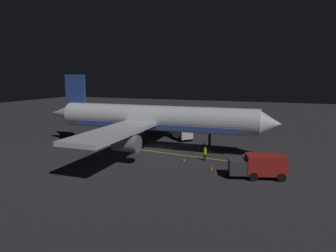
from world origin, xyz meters
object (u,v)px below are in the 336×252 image
at_px(traffic_cone_near_right, 199,148).
at_px(traffic_cone_far, 204,144).
at_px(airliner, 152,119).
at_px(ground_crew_worker, 205,154).
at_px(catering_truck, 179,132).
at_px(traffic_cone_near_left, 211,169).
at_px(baggage_truck, 260,166).
at_px(traffic_cone_under_wing, 184,160).

height_order(traffic_cone_near_right, traffic_cone_far, same).
relative_size(airliner, ground_crew_worker, 20.61).
distance_m(catering_truck, traffic_cone_near_left, 17.50).
height_order(catering_truck, traffic_cone_far, catering_truck).
relative_size(baggage_truck, traffic_cone_under_wing, 11.08).
distance_m(baggage_truck, traffic_cone_far, 15.39).
height_order(catering_truck, traffic_cone_near_left, catering_truck).
bearing_deg(traffic_cone_near_left, traffic_cone_near_right, -157.44).
bearing_deg(traffic_cone_near_left, catering_truck, -149.56).
bearing_deg(traffic_cone_under_wing, traffic_cone_far, 178.74).
height_order(ground_crew_worker, traffic_cone_under_wing, ground_crew_worker).
distance_m(traffic_cone_near_right, traffic_cone_far, 2.95).
xyz_separation_m(baggage_truck, traffic_cone_far, (-12.47, -8.97, -1.02)).
relative_size(ground_crew_worker, traffic_cone_near_right, 3.16).
xyz_separation_m(airliner, baggage_truck, (7.93, 15.81, -3.11)).
distance_m(baggage_truck, ground_crew_worker, 8.11).
bearing_deg(traffic_cone_far, ground_crew_worker, 14.44).
bearing_deg(traffic_cone_far, traffic_cone_near_right, 0.74).
height_order(traffic_cone_near_left, traffic_cone_under_wing, same).
xyz_separation_m(catering_truck, traffic_cone_under_wing, (12.83, 4.90, -0.97)).
bearing_deg(traffic_cone_under_wing, baggage_truck, 72.76).
relative_size(airliner, baggage_truck, 5.89).
distance_m(catering_truck, traffic_cone_far, 6.12).
bearing_deg(airliner, traffic_cone_near_left, 55.33).
xyz_separation_m(ground_crew_worker, traffic_cone_near_right, (-5.21, -2.06, -0.64)).
height_order(baggage_truck, catering_truck, baggage_truck).
xyz_separation_m(airliner, traffic_cone_under_wing, (5.08, 6.63, -4.13)).
bearing_deg(airliner, traffic_cone_near_right, 102.98).
relative_size(traffic_cone_near_right, traffic_cone_far, 1.00).
xyz_separation_m(traffic_cone_near_right, traffic_cone_far, (-2.95, -0.04, 0.00)).
bearing_deg(ground_crew_worker, traffic_cone_under_wing, -57.69).
bearing_deg(traffic_cone_under_wing, ground_crew_worker, 122.31).
bearing_deg(baggage_truck, traffic_cone_far, -144.29).
distance_m(airliner, traffic_cone_near_left, 13.52).
bearing_deg(traffic_cone_near_right, ground_crew_worker, 21.61).
bearing_deg(airliner, baggage_truck, 63.35).
relative_size(traffic_cone_near_right, traffic_cone_under_wing, 1.00).
height_order(baggage_truck, ground_crew_worker, baggage_truck).
bearing_deg(catering_truck, traffic_cone_under_wing, 20.92).
xyz_separation_m(ground_crew_worker, traffic_cone_far, (-8.16, -2.10, -0.64)).
distance_m(airliner, traffic_cone_near_right, 8.18).
distance_m(catering_truck, ground_crew_worker, 13.47).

